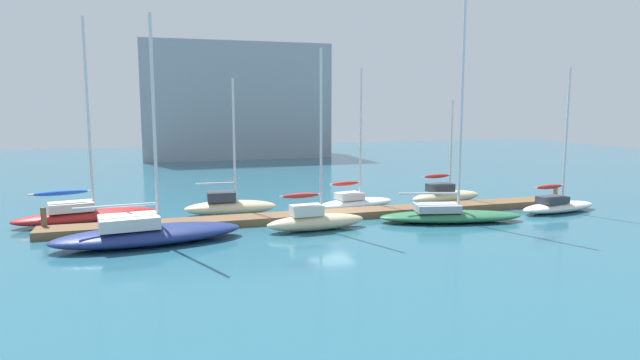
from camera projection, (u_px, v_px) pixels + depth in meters
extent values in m
plane|color=#286075|center=(330.00, 218.00, 32.07)|extent=(120.00, 120.00, 0.00)
cube|color=brown|center=(330.00, 215.00, 32.04)|extent=(31.30, 1.75, 0.41)
cylinder|color=brown|center=(44.00, 221.00, 28.12)|extent=(0.28, 0.28, 1.38)
cylinder|color=brown|center=(555.00, 196.00, 35.83)|extent=(0.28, 0.28, 1.38)
ellipsoid|color=#B21E1E|center=(87.00, 216.00, 30.86)|extent=(7.89, 3.52, 0.74)
cube|color=silver|center=(71.00, 207.00, 30.42)|extent=(2.53, 1.88, 0.48)
cylinder|color=silver|center=(88.00, 115.00, 30.27)|extent=(0.15, 0.15, 10.60)
cylinder|color=silver|center=(61.00, 193.00, 30.09)|extent=(3.17, 0.73, 0.12)
ellipsoid|color=blue|center=(61.00, 193.00, 30.09)|extent=(2.90, 0.91, 0.28)
ellipsoid|color=navy|center=(149.00, 235.00, 26.16)|extent=(9.12, 3.90, 0.87)
cube|color=silver|center=(129.00, 222.00, 25.70)|extent=(2.88, 2.30, 0.56)
cylinder|color=silver|center=(154.00, 122.00, 25.61)|extent=(0.15, 0.15, 9.88)
cylinder|color=silver|center=(116.00, 206.00, 25.38)|extent=(3.70, 0.57, 0.12)
ellipsoid|color=beige|center=(231.00, 208.00, 33.08)|extent=(5.60, 2.12, 0.87)
cube|color=#333842|center=(221.00, 196.00, 32.85)|extent=(1.73, 1.35, 0.56)
cylinder|color=silver|center=(234.00, 140.00, 32.59)|extent=(0.13, 0.13, 7.28)
cylinder|color=silver|center=(215.00, 183.00, 32.67)|extent=(2.31, 0.25, 0.11)
ellipsoid|color=beige|center=(316.00, 222.00, 29.06)|extent=(5.52, 1.78, 0.83)
cube|color=silver|center=(307.00, 210.00, 28.77)|extent=(1.69, 1.11, 0.54)
cylinder|color=silver|center=(321.00, 133.00, 28.51)|extent=(0.13, 0.13, 8.62)
cylinder|color=silver|center=(301.00, 196.00, 28.55)|extent=(2.29, 0.25, 0.11)
ellipsoid|color=#B72D28|center=(301.00, 196.00, 28.55)|extent=(2.08, 0.49, 0.28)
ellipsoid|color=white|center=(356.00, 203.00, 35.20)|extent=(5.55, 2.70, 0.63)
cube|color=silver|center=(349.00, 196.00, 34.89)|extent=(1.79, 1.51, 0.41)
cylinder|color=silver|center=(361.00, 134.00, 34.72)|extent=(0.13, 0.13, 8.20)
cylinder|color=silver|center=(345.00, 183.00, 34.63)|extent=(2.22, 0.50, 0.11)
ellipsoid|color=#B72D28|center=(345.00, 183.00, 34.63)|extent=(2.04, 0.71, 0.28)
ellipsoid|color=#2D7047|center=(451.00, 216.00, 31.04)|extent=(8.42, 3.92, 0.63)
cube|color=#9EA3AD|center=(437.00, 208.00, 30.91)|extent=(2.72, 2.01, 0.41)
cylinder|color=silver|center=(462.00, 106.00, 30.22)|extent=(0.15, 0.15, 11.79)
cylinder|color=silver|center=(429.00, 193.00, 30.76)|extent=(3.36, 0.88, 0.12)
ellipsoid|color=beige|center=(446.00, 197.00, 37.09)|extent=(5.61, 2.42, 0.81)
cube|color=#333842|center=(440.00, 188.00, 36.77)|extent=(1.78, 1.38, 0.53)
cylinder|color=silver|center=(451.00, 146.00, 36.74)|extent=(0.13, 0.13, 6.06)
cylinder|color=silver|center=(437.00, 176.00, 36.52)|extent=(2.27, 0.44, 0.11)
ellipsoid|color=#B72D28|center=(437.00, 176.00, 36.52)|extent=(2.08, 0.65, 0.28)
ellipsoid|color=white|center=(559.00, 207.00, 33.92)|extent=(5.92, 2.43, 0.62)
cube|color=#333842|center=(552.00, 200.00, 33.60)|extent=(1.87, 1.37, 0.40)
cylinder|color=silver|center=(566.00, 136.00, 33.44)|extent=(0.13, 0.13, 8.19)
cylinder|color=silver|center=(549.00, 187.00, 33.34)|extent=(2.40, 0.45, 0.11)
ellipsoid|color=#B72D28|center=(549.00, 187.00, 33.34)|extent=(2.20, 0.67, 0.28)
sphere|color=orange|center=(88.00, 204.00, 35.15)|extent=(0.54, 0.54, 0.54)
cube|color=#9399A3|center=(233.00, 101.00, 69.93)|extent=(22.50, 11.69, 13.93)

